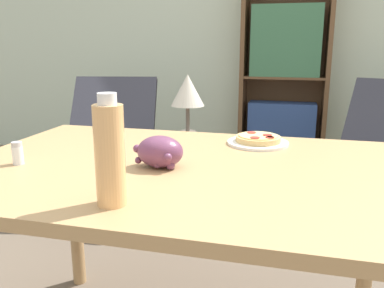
% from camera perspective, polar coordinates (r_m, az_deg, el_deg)
% --- Properties ---
extents(wall_back, '(8.00, 0.05, 2.60)m').
position_cam_1_polar(wall_back, '(3.84, 10.01, 16.37)').
color(wall_back, silver).
rests_on(wall_back, ground_plane).
extents(dining_table, '(1.39, 0.94, 0.76)m').
position_cam_1_polar(dining_table, '(1.28, -1.38, -6.70)').
color(dining_table, tan).
rests_on(dining_table, ground_plane).
extents(pizza_on_plate, '(0.23, 0.23, 0.04)m').
position_cam_1_polar(pizza_on_plate, '(1.52, 9.25, 0.52)').
color(pizza_on_plate, white).
rests_on(pizza_on_plate, dining_table).
extents(grape_bunch, '(0.15, 0.11, 0.10)m').
position_cam_1_polar(grape_bunch, '(1.22, -4.54, -1.13)').
color(grape_bunch, '#6B3856').
rests_on(grape_bunch, dining_table).
extents(drink_bottle, '(0.07, 0.07, 0.26)m').
position_cam_1_polar(drink_bottle, '(0.94, -11.47, -1.34)').
color(drink_bottle, '#EFB270').
rests_on(drink_bottle, dining_table).
extents(salt_shaker, '(0.03, 0.03, 0.07)m').
position_cam_1_polar(salt_shaker, '(1.36, -23.28, -1.20)').
color(salt_shaker, white).
rests_on(salt_shaker, dining_table).
extents(lounge_chair_near, '(0.75, 0.87, 0.88)m').
position_cam_1_polar(lounge_chair_near, '(2.97, -11.54, -2.76)').
color(lounge_chair_near, slate).
rests_on(lounge_chair_near, ground_plane).
extents(lounge_chair_far, '(0.82, 0.93, 0.88)m').
position_cam_1_polar(lounge_chair_far, '(3.00, 25.39, -3.67)').
color(lounge_chair_far, slate).
rests_on(lounge_chair_far, ground_plane).
extents(bookshelf, '(0.74, 0.31, 1.68)m').
position_cam_1_polar(bookshelf, '(3.66, 12.73, 7.99)').
color(bookshelf, brown).
rests_on(bookshelf, ground_plane).
extents(side_table, '(0.34, 0.34, 0.54)m').
position_cam_1_polar(side_table, '(2.66, -0.59, -4.87)').
color(side_table, brown).
rests_on(side_table, ground_plane).
extents(table_lamp, '(0.21, 0.21, 0.40)m').
position_cam_1_polar(table_lamp, '(2.53, -0.62, 7.11)').
color(table_lamp, '#665B51').
rests_on(table_lamp, side_table).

